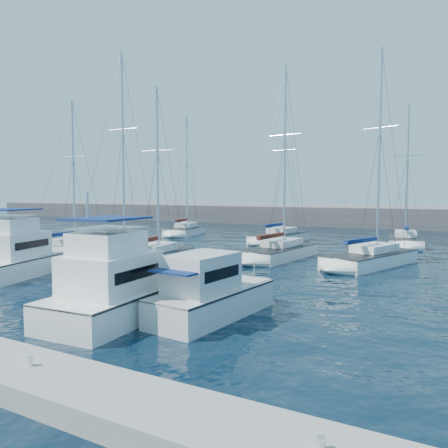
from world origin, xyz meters
The scene contains 15 objects.
ground centered at (0.00, 0.00, 0.00)m, with size 220.00×220.00×0.00m, color black.
breakwater centered at (0.00, 52.00, 1.05)m, with size 160.00×6.00×4.45m.
dock_cleat_near_stbd centered at (8.00, -11.00, 0.72)m, with size 0.16×0.16×0.25m, color silver.
dock_cleat_far_stbd centered at (16.00, -11.00, 0.72)m, with size 0.16×0.16×0.25m, color silver.
motor_yacht_port_inner centered at (-7.13, -0.38, 1.13)m, with size 5.65×8.97×4.69m.
motor_yacht_stbd_inner centered at (5.48, -4.68, 1.13)m, with size 3.81×8.08×4.69m.
motor_yacht_stbd_outer centered at (8.83, -2.98, 0.94)m, with size 2.99×6.58×3.20m.
sailboat_mid_a centered at (-10.69, 6.86, 0.51)m, with size 3.82×7.79×13.30m.
sailboat_mid_b centered at (-5.60, 7.24, 0.55)m, with size 3.48×8.17×16.56m.
sailboat_mid_c centered at (-1.77, 6.74, 0.52)m, with size 3.82×7.95×13.41m.
sailboat_mid_d centered at (5.09, 14.31, 0.53)m, with size 4.03×8.83×16.05m.
sailboat_mid_e centered at (12.26, 14.29, 0.53)m, with size 5.70×9.30×16.11m.
sailboat_back_a centered at (-12.86, 27.31, 0.54)m, with size 4.69×8.09×15.49m.
sailboat_back_b centered at (0.72, 25.56, 0.53)m, with size 4.02×9.10×15.98m.
sailboat_back_c centered at (13.05, 27.86, 0.53)m, with size 4.07×7.42×14.40m.
Camera 1 is at (18.15, -18.51, 5.25)m, focal length 35.00 mm.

